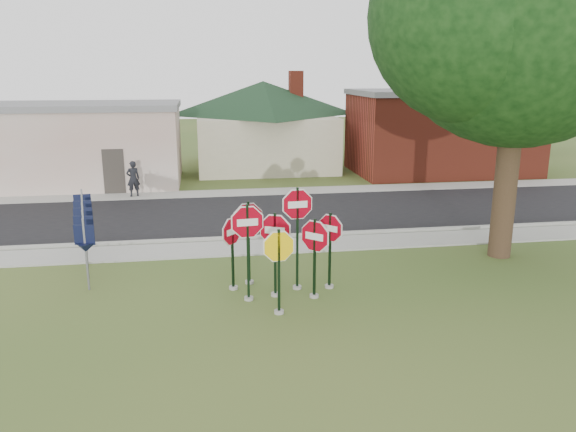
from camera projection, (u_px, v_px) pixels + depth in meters
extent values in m
plane|color=#37541F|center=(285.00, 316.00, 13.59)|extent=(120.00, 120.00, 0.00)
cube|color=gray|center=(260.00, 247.00, 18.85)|extent=(60.00, 1.60, 0.06)
cube|color=black|center=(249.00, 215.00, 23.15)|extent=(60.00, 7.00, 0.04)
cube|color=gray|center=(241.00, 193.00, 27.27)|extent=(60.00, 1.60, 0.06)
cube|color=gray|center=(257.00, 237.00, 19.79)|extent=(60.00, 0.20, 0.14)
cylinder|color=gray|center=(275.00, 294.00, 14.81)|extent=(0.24, 0.24, 0.08)
cube|color=black|center=(275.00, 255.00, 14.54)|extent=(0.08, 0.07, 2.26)
cylinder|color=white|center=(275.00, 230.00, 14.37)|extent=(1.06, 0.50, 1.16)
cylinder|color=maroon|center=(275.00, 230.00, 14.37)|extent=(0.98, 0.47, 1.07)
cube|color=white|center=(275.00, 230.00, 14.37)|extent=(0.49, 0.23, 0.18)
cylinder|color=gray|center=(279.00, 312.00, 13.74)|extent=(0.24, 0.24, 0.08)
cube|color=black|center=(279.00, 272.00, 13.48)|extent=(0.06, 0.06, 2.14)
cylinder|color=white|center=(279.00, 247.00, 13.32)|extent=(1.06, 0.12, 1.06)
cylinder|color=yellow|center=(279.00, 247.00, 13.32)|extent=(0.98, 0.12, 0.99)
cylinder|color=gray|center=(249.00, 298.00, 14.55)|extent=(0.24, 0.24, 0.08)
cube|color=black|center=(248.00, 253.00, 14.24)|extent=(0.06, 0.06, 2.55)
cylinder|color=white|center=(247.00, 222.00, 14.04)|extent=(1.15, 0.12, 1.16)
cylinder|color=maroon|center=(247.00, 222.00, 14.04)|extent=(1.07, 0.12, 1.07)
cube|color=white|center=(247.00, 222.00, 14.04)|extent=(0.53, 0.06, 0.18)
cylinder|color=gray|center=(314.00, 296.00, 14.72)|extent=(0.24, 0.24, 0.08)
cube|color=black|center=(315.00, 259.00, 14.46)|extent=(0.08, 0.08, 2.13)
cylinder|color=white|center=(315.00, 236.00, 14.31)|extent=(0.83, 0.81, 1.15)
cylinder|color=maroon|center=(315.00, 236.00, 14.31)|extent=(0.77, 0.76, 1.06)
cube|color=white|center=(315.00, 236.00, 14.31)|extent=(0.39, 0.38, 0.18)
cylinder|color=gray|center=(297.00, 287.00, 15.30)|extent=(0.24, 0.24, 0.08)
cube|color=black|center=(297.00, 239.00, 14.96)|extent=(0.06, 0.06, 2.82)
cylinder|color=white|center=(297.00, 204.00, 14.72)|extent=(1.13, 0.12, 1.14)
cylinder|color=maroon|center=(297.00, 204.00, 14.72)|extent=(1.05, 0.12, 1.05)
cube|color=white|center=(297.00, 204.00, 14.72)|extent=(0.52, 0.06, 0.18)
cylinder|color=gray|center=(249.00, 282.00, 15.69)|extent=(0.24, 0.24, 0.08)
cube|color=black|center=(249.00, 243.00, 15.41)|extent=(0.07, 0.06, 2.35)
cylinder|color=white|center=(248.00, 218.00, 15.23)|extent=(1.12, 0.27, 1.15)
cylinder|color=maroon|center=(248.00, 218.00, 15.23)|extent=(1.04, 0.25, 1.06)
cube|color=white|center=(248.00, 218.00, 15.23)|extent=(0.52, 0.13, 0.18)
cylinder|color=gray|center=(329.00, 286.00, 15.37)|extent=(0.24, 0.24, 0.08)
cube|color=black|center=(330.00, 251.00, 15.12)|extent=(0.08, 0.08, 2.12)
cylinder|color=white|center=(330.00, 228.00, 14.96)|extent=(0.72, 0.77, 1.04)
cylinder|color=maroon|center=(330.00, 228.00, 14.96)|extent=(0.67, 0.72, 0.96)
cube|color=white|center=(330.00, 228.00, 14.96)|extent=(0.33, 0.36, 0.17)
cylinder|color=gray|center=(233.00, 288.00, 15.28)|extent=(0.24, 0.24, 0.08)
cube|color=black|center=(233.00, 253.00, 15.03)|extent=(0.08, 0.08, 2.06)
cylinder|color=white|center=(232.00, 231.00, 14.88)|extent=(0.71, 0.78, 1.04)
cylinder|color=maroon|center=(232.00, 231.00, 14.88)|extent=(0.66, 0.73, 0.97)
cube|color=white|center=(232.00, 231.00, 14.88)|extent=(0.33, 0.36, 0.17)
cube|color=#59595E|center=(86.00, 255.00, 14.99)|extent=(0.05, 0.05, 2.00)
cube|color=black|center=(84.00, 235.00, 14.85)|extent=(0.55, 0.13, 0.55)
cone|color=black|center=(85.00, 248.00, 14.94)|extent=(0.65, 0.65, 0.25)
cube|color=#59595E|center=(85.00, 244.00, 15.91)|extent=(0.05, 0.05, 2.00)
cube|color=black|center=(84.00, 225.00, 15.78)|extent=(0.55, 0.09, 0.55)
cone|color=black|center=(85.00, 237.00, 15.86)|extent=(0.62, 0.62, 0.25)
cube|color=#59595E|center=(85.00, 235.00, 16.84)|extent=(0.05, 0.05, 2.00)
cube|color=black|center=(83.00, 217.00, 16.70)|extent=(0.55, 0.05, 0.55)
cone|color=black|center=(84.00, 228.00, 16.79)|extent=(0.58, 0.58, 0.25)
cube|color=#59595E|center=(84.00, 226.00, 17.77)|extent=(0.05, 0.05, 2.00)
cube|color=black|center=(83.00, 209.00, 17.63)|extent=(0.55, 0.05, 0.55)
cone|color=black|center=(84.00, 220.00, 17.72)|extent=(0.58, 0.58, 0.25)
cube|color=#59595E|center=(84.00, 218.00, 18.69)|extent=(0.05, 0.05, 2.00)
cube|color=black|center=(82.00, 202.00, 18.56)|extent=(0.55, 0.09, 0.55)
cone|color=black|center=(83.00, 213.00, 18.64)|extent=(0.62, 0.62, 0.25)
cube|color=beige|center=(61.00, 146.00, 28.97)|extent=(12.00, 6.00, 4.00)
cube|color=slate|center=(57.00, 106.00, 28.46)|extent=(12.20, 6.20, 0.30)
cube|color=#332D28|center=(114.00, 172.00, 26.79)|extent=(1.00, 0.10, 2.20)
cube|color=#BFB698|center=(264.00, 141.00, 34.54)|extent=(8.00, 8.00, 3.20)
pyramid|color=black|center=(263.00, 81.00, 33.64)|extent=(11.60, 11.60, 2.00)
cube|color=maroon|center=(296.00, 84.00, 33.99)|extent=(0.80, 0.80, 1.60)
cube|color=maroon|center=(442.00, 134.00, 32.52)|extent=(10.00, 6.00, 4.50)
cube|color=slate|center=(444.00, 92.00, 31.94)|extent=(10.20, 6.20, 0.30)
cube|color=white|center=(429.00, 134.00, 29.32)|extent=(2.00, 0.08, 0.90)
cylinder|color=#312315|center=(507.00, 165.00, 17.33)|extent=(0.70, 0.70, 5.88)
sphere|color=black|center=(523.00, 7.00, 16.18)|extent=(8.11, 8.11, 8.11)
cylinder|color=#312315|center=(528.00, 124.00, 41.26)|extent=(0.50, 0.50, 4.00)
sphere|color=black|center=(533.00, 74.00, 40.36)|extent=(5.60, 5.60, 5.60)
imported|color=black|center=(133.00, 179.00, 26.20)|extent=(0.71, 0.57, 1.67)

